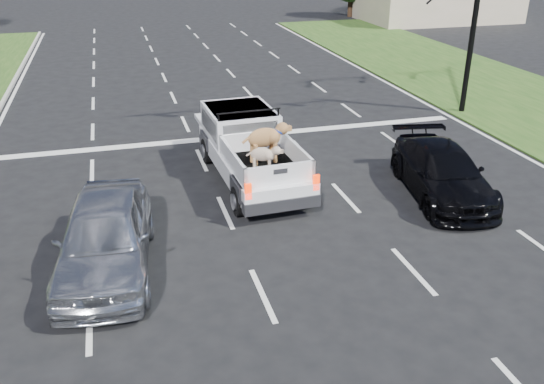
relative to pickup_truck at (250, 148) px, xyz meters
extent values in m
plane|color=black|center=(0.55, -6.09, -1.01)|extent=(160.00, 160.00, 0.00)
cube|color=silver|center=(-4.70, -0.09, -1.00)|extent=(0.12, 60.00, 0.01)
cube|color=silver|center=(-1.20, -0.09, -1.00)|extent=(0.12, 60.00, 0.01)
cube|color=silver|center=(2.30, -0.09, -1.00)|extent=(0.12, 60.00, 0.01)
cube|color=silver|center=(5.80, -0.09, -1.00)|extent=(0.12, 60.00, 0.01)
cube|color=silver|center=(9.35, -0.09, -1.00)|extent=(0.15, 60.00, 0.01)
cube|color=silver|center=(0.55, 3.91, -1.00)|extent=(17.00, 0.45, 0.01)
cylinder|color=black|center=(10.15, 4.41, 2.49)|extent=(0.22, 0.22, 7.00)
cylinder|color=#332114|center=(16.55, 31.91, 0.07)|extent=(0.44, 0.44, 2.16)
cylinder|color=#332114|center=(24.55, 31.91, 0.07)|extent=(0.44, 0.44, 2.16)
cylinder|color=black|center=(-0.84, -2.33, -0.60)|extent=(0.34, 0.83, 0.82)
cylinder|color=black|center=(1.03, -2.25, -0.60)|extent=(0.34, 0.83, 0.82)
cylinder|color=black|center=(-1.01, 1.65, -0.60)|extent=(0.34, 0.83, 0.82)
cylinder|color=black|center=(0.86, 1.73, -0.60)|extent=(0.34, 0.83, 0.82)
cube|color=silver|center=(0.01, -0.25, -0.30)|extent=(2.28, 5.78, 0.56)
cube|color=silver|center=(-0.05, 1.10, 0.44)|extent=(2.08, 2.55, 0.92)
cube|color=black|center=(0.00, -0.12, 0.48)|extent=(1.67, 0.10, 0.67)
cylinder|color=black|center=(0.00, 0.02, 1.12)|extent=(1.94, 0.13, 0.05)
cube|color=black|center=(0.06, -1.51, -0.05)|extent=(2.03, 2.82, 0.06)
cube|color=silver|center=(-0.85, -1.55, 0.26)|extent=(0.20, 2.74, 0.56)
cube|color=silver|center=(0.98, -1.47, 0.26)|extent=(0.20, 2.74, 0.56)
cube|color=silver|center=(0.12, -2.83, 0.26)|extent=(1.92, 0.17, 0.56)
cube|color=red|center=(-0.79, -3.10, 0.01)|extent=(0.17, 0.07, 0.43)
cube|color=red|center=(1.04, -3.02, 0.01)|extent=(0.17, 0.07, 0.43)
cube|color=black|center=(0.12, -2.99, -0.49)|extent=(2.08, 0.41, 0.32)
imported|color=#B7BABF|center=(-4.28, -4.15, -0.17)|extent=(2.50, 5.09, 1.67)
imported|color=black|center=(5.01, -2.59, -0.31)|extent=(2.78, 5.09, 1.40)
camera|label=1|loc=(-3.71, -15.83, 6.02)|focal=38.00mm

